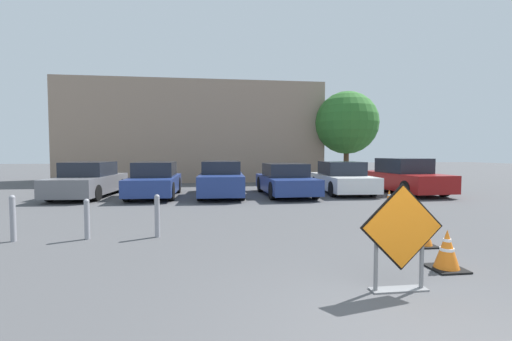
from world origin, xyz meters
name	(u,v)px	position (x,y,z in m)	size (l,w,h in m)	color
ground_plane	(268,202)	(0.00, 10.00, 0.00)	(96.00, 96.00, 0.00)	#4C4C4F
road_closed_sign	(401,235)	(0.39, 1.58, 0.76)	(1.15, 0.20, 1.45)	black
traffic_cone_nearest	(447,250)	(1.59, 2.29, 0.31)	(0.51, 0.51, 0.63)	black
traffic_cone_second	(424,232)	(2.05, 3.58, 0.28)	(0.44, 0.44, 0.59)	black
traffic_cone_third	(406,214)	(2.52, 4.96, 0.39)	(0.51, 0.51, 0.80)	black
traffic_cone_fourth	(398,207)	(3.11, 6.37, 0.31)	(0.38, 0.38, 0.64)	black
traffic_cone_fifth	(389,200)	(3.61, 7.76, 0.31)	(0.40, 0.40, 0.65)	black
parked_car_nearest	(89,181)	(-7.21, 12.49, 0.67)	(2.15, 4.62, 1.45)	slate
parked_car_second	(155,181)	(-4.44, 12.07, 0.67)	(1.86, 4.18, 1.45)	navy
parked_car_third	(221,179)	(-1.68, 12.05, 0.70)	(1.95, 4.61, 1.48)	navy
parked_car_fourth	(285,180)	(1.08, 11.88, 0.65)	(2.05, 4.49, 1.37)	navy
parked_car_fifth	(342,178)	(3.85, 12.45, 0.66)	(2.09, 4.51, 1.43)	white
parked_car_sixth	(404,177)	(6.61, 11.92, 0.73)	(2.13, 4.65, 1.59)	maroon
bollard_nearest	(157,215)	(-3.27, 5.02, 0.50)	(0.12, 0.12, 0.94)	gray
bollard_second	(87,218)	(-4.73, 5.02, 0.46)	(0.12, 0.12, 0.87)	gray
bollard_third	(13,217)	(-6.18, 5.02, 0.51)	(0.12, 0.12, 0.97)	gray
building_facade_backdrop	(196,133)	(-3.14, 20.83, 3.14)	(16.28, 5.00, 6.28)	gray
street_tree_behind_lot	(347,123)	(6.27, 17.89, 3.69)	(3.87, 3.87, 5.64)	#513823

